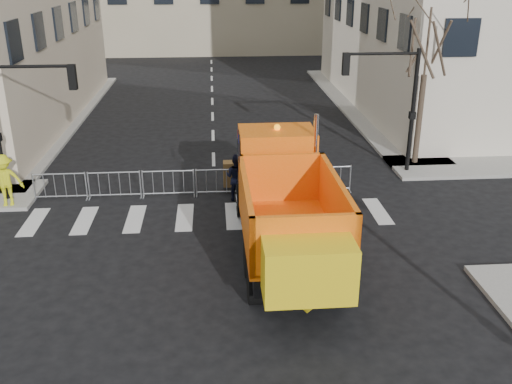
{
  "coord_description": "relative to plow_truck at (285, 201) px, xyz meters",
  "views": [
    {
      "loc": [
        0.06,
        -13.6,
        8.71
      ],
      "look_at": [
        1.29,
        2.5,
        2.14
      ],
      "focal_mm": 40.0,
      "sensor_mm": 36.0,
      "label": 1
    }
  ],
  "objects": [
    {
      "name": "cop_b",
      "position": [
        -1.3,
        4.62,
        -0.91
      ],
      "size": [
        1.15,
        1.09,
        1.89
      ],
      "primitive_type": "imported",
      "rotation": [
        0.0,
        0.0,
        2.6
      ],
      "color": "black",
      "rests_on": "ground"
    },
    {
      "name": "cop_a",
      "position": [
        1.02,
        4.62,
        -0.98
      ],
      "size": [
        0.71,
        0.54,
        1.76
      ],
      "primitive_type": "imported",
      "rotation": [
        0.0,
        0.0,
        3.34
      ],
      "color": "black",
      "rests_on": "ground"
    },
    {
      "name": "cop_c",
      "position": [
        -0.34,
        4.62,
        -0.92
      ],
      "size": [
        0.81,
        1.19,
        1.87
      ],
      "primitive_type": "imported",
      "rotation": [
        0.0,
        0.0,
        4.36
      ],
      "color": "black",
      "rests_on": "ground"
    },
    {
      "name": "traffic_light_right",
      "position": [
        6.32,
        7.12,
        0.84
      ],
      "size": [
        0.18,
        0.18,
        5.4
      ],
      "primitive_type": "cylinder",
      "color": "black",
      "rests_on": "ground"
    },
    {
      "name": "newspaper_box",
      "position": [
        1.37,
        6.73,
        -1.16
      ],
      "size": [
        0.47,
        0.42,
        1.1
      ],
      "primitive_type": "cube",
      "rotation": [
        0.0,
        0.0,
        -0.05
      ],
      "color": "#A10C22",
      "rests_on": "sidewalk_back"
    },
    {
      "name": "crowd_barriers",
      "position": [
        -2.93,
        5.22,
        -1.31
      ],
      "size": [
        12.6,
        0.6,
        1.1
      ],
      "primitive_type": null,
      "color": "#9EA0A5",
      "rests_on": "ground"
    },
    {
      "name": "worker",
      "position": [
        -9.93,
        4.42,
        -0.71
      ],
      "size": [
        1.41,
        0.99,
        1.99
      ],
      "primitive_type": "imported",
      "rotation": [
        0.0,
        0.0,
        0.21
      ],
      "color": "yellow",
      "rests_on": "sidewalk_back"
    },
    {
      "name": "plow_truck",
      "position": [
        0.0,
        0.0,
        0.0
      ],
      "size": [
        3.53,
        10.79,
        4.18
      ],
      "rotation": [
        0.0,
        0.0,
        1.58
      ],
      "color": "black",
      "rests_on": "ground"
    },
    {
      "name": "sidewalk_back",
      "position": [
        -2.18,
        6.12,
        -1.78
      ],
      "size": [
        64.0,
        5.0,
        0.15
      ],
      "primitive_type": "cube",
      "color": "gray",
      "rests_on": "ground"
    },
    {
      "name": "street_tree",
      "position": [
        7.02,
        8.12,
        1.89
      ],
      "size": [
        3.0,
        3.0,
        7.5
      ],
      "primitive_type": null,
      "color": "#382B21",
      "rests_on": "ground"
    },
    {
      "name": "ground",
      "position": [
        -2.18,
        -2.38,
        -1.86
      ],
      "size": [
        120.0,
        120.0,
        0.0
      ],
      "primitive_type": "plane",
      "color": "black",
      "rests_on": "ground"
    }
  ]
}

